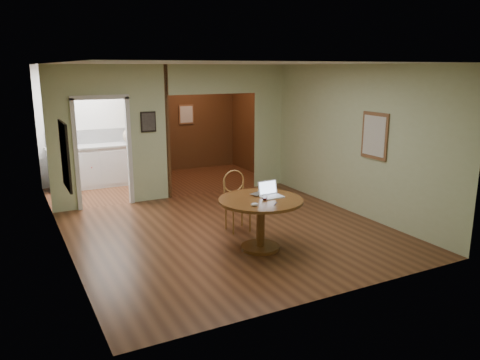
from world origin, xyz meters
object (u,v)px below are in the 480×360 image
chair (236,197)px  closed_laptop (263,194)px  dining_table (261,212)px  open_laptop (270,192)px

chair → closed_laptop: bearing=-83.2°
dining_table → open_laptop: bearing=18.6°
dining_table → chair: (0.08, 0.95, -0.02)m
chair → closed_laptop: 0.81m
closed_laptop → dining_table: bearing=-151.4°
dining_table → closed_laptop: bearing=50.3°
dining_table → open_laptop: open_laptop is taller
dining_table → open_laptop: 0.33m
open_laptop → chair: bearing=96.1°
open_laptop → closed_laptop: (-0.04, 0.11, -0.05)m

